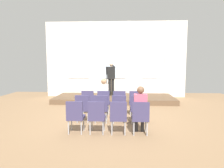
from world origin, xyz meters
name	(u,v)px	position (x,y,z in m)	size (l,w,h in m)	color
ground_plane	(110,124)	(0.00, 0.00, 0.00)	(13.86, 13.86, 0.00)	#846647
rear_partition	(116,60)	(0.04, 5.32, 2.19)	(8.18, 0.14, 4.39)	silver
stage_platform	(114,99)	(0.00, 3.92, 0.13)	(6.15, 2.23, 0.25)	brown
speaker	(111,76)	(-0.18, 4.22, 1.29)	(0.50, 0.69, 1.79)	black
mic_stand	(107,89)	(-0.44, 4.35, 0.59)	(0.28, 0.28, 1.55)	black
chair_r0_c0	(88,101)	(-0.91, 1.15, 0.53)	(0.46, 0.44, 0.94)	#99999E
chair_r0_c1	(104,101)	(-0.30, 1.15, 0.53)	(0.46, 0.44, 0.94)	#99999E
audience_r0_c1	(104,95)	(-0.30, 1.23, 0.76)	(0.36, 0.39, 1.38)	#2D2D33
chair_r0_c2	(119,101)	(0.30, 1.15, 0.53)	(0.46, 0.44, 0.94)	#99999E
chair_r0_c3	(135,101)	(0.91, 1.15, 0.53)	(0.46, 0.44, 0.94)	#99999E
chair_r1_c0	(83,107)	(-0.91, 0.11, 0.53)	(0.46, 0.44, 0.94)	#99999E
chair_r1_c1	(101,107)	(-0.30, 0.11, 0.53)	(0.46, 0.44, 0.94)	#99999E
chair_r1_c2	(119,107)	(0.30, 0.11, 0.53)	(0.46, 0.44, 0.94)	#99999E
chair_r1_c3	(137,107)	(0.91, 0.11, 0.53)	(0.46, 0.44, 0.94)	#99999E
chair_r2_c0	(75,115)	(-0.91, -0.94, 0.53)	(0.46, 0.44, 0.94)	#99999E
chair_r2_c1	(97,115)	(-0.30, -0.94, 0.53)	(0.46, 0.44, 0.94)	#99999E
chair_r2_c2	(118,116)	(0.30, -0.94, 0.53)	(0.46, 0.44, 0.94)	#99999E
chair_r2_c3	(140,116)	(0.91, -0.94, 0.53)	(0.46, 0.44, 0.94)	#99999E
audience_r2_c3	(140,108)	(0.91, -0.86, 0.75)	(0.36, 0.39, 1.35)	#2D2D33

